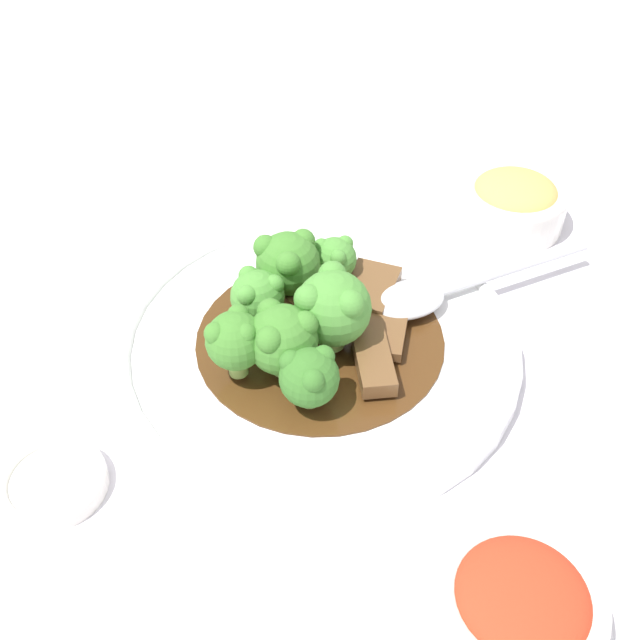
{
  "coord_description": "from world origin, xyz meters",
  "views": [
    {
      "loc": [
        -0.27,
        -0.3,
        0.41
      ],
      "look_at": [
        0.0,
        0.0,
        0.03
      ],
      "focal_mm": 42.0,
      "sensor_mm": 36.0,
      "label": 1
    }
  ],
  "objects_px": {
    "broccoli_floret_1": "(332,308)",
    "broccoli_floret_6": "(288,262)",
    "beef_strip_1": "(373,361)",
    "side_bowl_appetizer": "(514,202)",
    "serving_spoon": "(427,294)",
    "side_bowl_kimchi": "(518,608)",
    "broccoli_floret_5": "(282,338)",
    "sauce_dish": "(54,482)",
    "broccoli_floret_3": "(309,376)",
    "beef_strip_0": "(318,301)",
    "beef_strip_2": "(370,289)",
    "broccoli_floret_0": "(335,258)",
    "broccoli_floret_4": "(235,340)",
    "broccoli_floret_2": "(257,296)",
    "main_plate": "(320,343)",
    "beef_strip_3": "(384,324)"
  },
  "relations": [
    {
      "from": "beef_strip_0",
      "to": "broccoli_floret_3",
      "type": "bearing_deg",
      "value": -134.7
    },
    {
      "from": "beef_strip_0",
      "to": "beef_strip_1",
      "type": "bearing_deg",
      "value": -99.23
    },
    {
      "from": "beef_strip_2",
      "to": "beef_strip_1",
      "type": "bearing_deg",
      "value": -132.37
    },
    {
      "from": "broccoli_floret_1",
      "to": "side_bowl_kimchi",
      "type": "distance_m",
      "value": 0.23
    },
    {
      "from": "side_bowl_appetizer",
      "to": "sauce_dish",
      "type": "xyz_separation_m",
      "value": [
        -0.46,
        0.01,
        -0.02
      ]
    },
    {
      "from": "broccoli_floret_0",
      "to": "beef_strip_0",
      "type": "bearing_deg",
      "value": -154.47
    },
    {
      "from": "broccoli_floret_3",
      "to": "serving_spoon",
      "type": "xyz_separation_m",
      "value": [
        0.14,
        0.02,
        -0.02
      ]
    },
    {
      "from": "broccoli_floret_6",
      "to": "sauce_dish",
      "type": "xyz_separation_m",
      "value": [
        -0.22,
        -0.03,
        -0.05
      ]
    },
    {
      "from": "beef_strip_2",
      "to": "serving_spoon",
      "type": "xyz_separation_m",
      "value": [
        0.03,
        -0.04,
        0.0
      ]
    },
    {
      "from": "broccoli_floret_0",
      "to": "side_bowl_kimchi",
      "type": "height_order",
      "value": "broccoli_floret_0"
    },
    {
      "from": "main_plate",
      "to": "broccoli_floret_0",
      "type": "height_order",
      "value": "broccoli_floret_0"
    },
    {
      "from": "broccoli_floret_3",
      "to": "broccoli_floret_4",
      "type": "bearing_deg",
      "value": 110.05
    },
    {
      "from": "beef_strip_2",
      "to": "serving_spoon",
      "type": "bearing_deg",
      "value": -50.53
    },
    {
      "from": "broccoli_floret_3",
      "to": "broccoli_floret_6",
      "type": "height_order",
      "value": "broccoli_floret_6"
    },
    {
      "from": "serving_spoon",
      "to": "main_plate",
      "type": "bearing_deg",
      "value": 163.21
    },
    {
      "from": "beef_strip_3",
      "to": "broccoli_floret_0",
      "type": "distance_m",
      "value": 0.07
    },
    {
      "from": "broccoli_floret_1",
      "to": "broccoli_floret_6",
      "type": "relative_size",
      "value": 1.1
    },
    {
      "from": "broccoli_floret_0",
      "to": "broccoli_floret_6",
      "type": "relative_size",
      "value": 0.71
    },
    {
      "from": "beef_strip_0",
      "to": "sauce_dish",
      "type": "distance_m",
      "value": 0.23
    },
    {
      "from": "broccoli_floret_2",
      "to": "side_bowl_appetizer",
      "type": "relative_size",
      "value": 0.5
    },
    {
      "from": "broccoli_floret_6",
      "to": "main_plate",
      "type": "bearing_deg",
      "value": -102.31
    },
    {
      "from": "beef_strip_2",
      "to": "serving_spoon",
      "type": "distance_m",
      "value": 0.05
    },
    {
      "from": "beef_strip_1",
      "to": "side_bowl_kimchi",
      "type": "bearing_deg",
      "value": -110.9
    },
    {
      "from": "broccoli_floret_5",
      "to": "sauce_dish",
      "type": "bearing_deg",
      "value": 169.5
    },
    {
      "from": "beef_strip_1",
      "to": "serving_spoon",
      "type": "height_order",
      "value": "serving_spoon"
    },
    {
      "from": "beef_strip_2",
      "to": "side_bowl_appetizer",
      "type": "height_order",
      "value": "side_bowl_appetizer"
    },
    {
      "from": "broccoli_floret_2",
      "to": "serving_spoon",
      "type": "height_order",
      "value": "broccoli_floret_2"
    },
    {
      "from": "serving_spoon",
      "to": "broccoli_floret_6",
      "type": "bearing_deg",
      "value": 135.85
    },
    {
      "from": "main_plate",
      "to": "broccoli_floret_6",
      "type": "relative_size",
      "value": 5.2
    },
    {
      "from": "broccoli_floret_0",
      "to": "beef_strip_2",
      "type": "bearing_deg",
      "value": -71.23
    },
    {
      "from": "beef_strip_1",
      "to": "side_bowl_appetizer",
      "type": "distance_m",
      "value": 0.25
    },
    {
      "from": "beef_strip_0",
      "to": "broccoli_floret_5",
      "type": "xyz_separation_m",
      "value": [
        -0.06,
        -0.03,
        0.02
      ]
    },
    {
      "from": "sauce_dish",
      "to": "beef_strip_3",
      "type": "bearing_deg",
      "value": -10.66
    },
    {
      "from": "broccoli_floret_4",
      "to": "broccoli_floret_5",
      "type": "height_order",
      "value": "broccoli_floret_5"
    },
    {
      "from": "broccoli_floret_3",
      "to": "broccoli_floret_1",
      "type": "bearing_deg",
      "value": 32.84
    },
    {
      "from": "beef_strip_2",
      "to": "broccoli_floret_6",
      "type": "xyz_separation_m",
      "value": [
        -0.05,
        0.04,
        0.03
      ]
    },
    {
      "from": "main_plate",
      "to": "sauce_dish",
      "type": "distance_m",
      "value": 0.21
    },
    {
      "from": "beef_strip_1",
      "to": "broccoli_floret_1",
      "type": "distance_m",
      "value": 0.05
    },
    {
      "from": "broccoli_floret_6",
      "to": "side_bowl_kimchi",
      "type": "relative_size",
      "value": 0.63
    },
    {
      "from": "beef_strip_1",
      "to": "broccoli_floret_0",
      "type": "height_order",
      "value": "broccoli_floret_0"
    },
    {
      "from": "broccoli_floret_0",
      "to": "side_bowl_kimchi",
      "type": "xyz_separation_m",
      "value": [
        -0.11,
        -0.27,
        -0.02
      ]
    },
    {
      "from": "broccoli_floret_0",
      "to": "side_bowl_appetizer",
      "type": "relative_size",
      "value": 0.43
    },
    {
      "from": "broccoli_floret_4",
      "to": "sauce_dish",
      "type": "bearing_deg",
      "value": 175.36
    },
    {
      "from": "broccoli_floret_6",
      "to": "broccoli_floret_4",
      "type": "bearing_deg",
      "value": -153.79
    },
    {
      "from": "broccoli_floret_1",
      "to": "broccoli_floret_2",
      "type": "height_order",
      "value": "broccoli_floret_1"
    },
    {
      "from": "side_bowl_appetizer",
      "to": "sauce_dish",
      "type": "relative_size",
      "value": 1.41
    },
    {
      "from": "broccoli_floret_1",
      "to": "broccoli_floret_2",
      "type": "relative_size",
      "value": 1.34
    },
    {
      "from": "sauce_dish",
      "to": "broccoli_floret_6",
      "type": "bearing_deg",
      "value": 7.2
    },
    {
      "from": "beef_strip_2",
      "to": "broccoli_floret_4",
      "type": "height_order",
      "value": "broccoli_floret_4"
    },
    {
      "from": "broccoli_floret_3",
      "to": "side_bowl_appetizer",
      "type": "distance_m",
      "value": 0.3
    }
  ]
}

